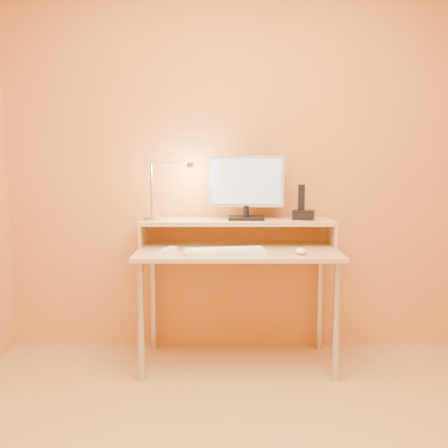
{
  "coord_description": "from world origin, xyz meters",
  "views": [
    {
      "loc": [
        -0.08,
        -1.82,
        1.27
      ],
      "look_at": [
        -0.08,
        1.13,
        0.88
      ],
      "focal_mm": 40.66,
      "sensor_mm": 36.0,
      "label": 1
    }
  ],
  "objects_px": {
    "monitor_panel": "(246,181)",
    "remote_control": "(168,251)",
    "phone_dock": "(304,215)",
    "keyboard": "(225,252)",
    "mouse": "(301,251)",
    "lamp_base": "(152,218)"
  },
  "relations": [
    {
      "from": "mouse",
      "to": "phone_dock",
      "type": "bearing_deg",
      "value": 80.52
    },
    {
      "from": "monitor_panel",
      "to": "remote_control",
      "type": "distance_m",
      "value": 0.66
    },
    {
      "from": "keyboard",
      "to": "mouse",
      "type": "relative_size",
      "value": 4.32
    },
    {
      "from": "keyboard",
      "to": "remote_control",
      "type": "bearing_deg",
      "value": 160.81
    },
    {
      "from": "phone_dock",
      "to": "remote_control",
      "type": "height_order",
      "value": "phone_dock"
    },
    {
      "from": "monitor_panel",
      "to": "keyboard",
      "type": "height_order",
      "value": "monitor_panel"
    },
    {
      "from": "monitor_panel",
      "to": "remote_control",
      "type": "bearing_deg",
      "value": -149.33
    },
    {
      "from": "phone_dock",
      "to": "lamp_base",
      "type": "bearing_deg",
      "value": -162.49
    },
    {
      "from": "remote_control",
      "to": "phone_dock",
      "type": "bearing_deg",
      "value": 34.82
    },
    {
      "from": "phone_dock",
      "to": "remote_control",
      "type": "xyz_separation_m",
      "value": [
        -0.82,
        -0.25,
        -0.18
      ]
    },
    {
      "from": "monitor_panel",
      "to": "phone_dock",
      "type": "xyz_separation_m",
      "value": [
        0.36,
        -0.01,
        -0.21
      ]
    },
    {
      "from": "monitor_panel",
      "to": "lamp_base",
      "type": "xyz_separation_m",
      "value": [
        -0.59,
        -0.04,
        -0.23
      ]
    },
    {
      "from": "phone_dock",
      "to": "remote_control",
      "type": "relative_size",
      "value": 0.72
    },
    {
      "from": "monitor_panel",
      "to": "remote_control",
      "type": "xyz_separation_m",
      "value": [
        -0.46,
        -0.26,
        -0.39
      ]
    },
    {
      "from": "monitor_panel",
      "to": "lamp_base",
      "type": "height_order",
      "value": "monitor_panel"
    },
    {
      "from": "mouse",
      "to": "remote_control",
      "type": "height_order",
      "value": "mouse"
    },
    {
      "from": "phone_dock",
      "to": "keyboard",
      "type": "bearing_deg",
      "value": -131.71
    },
    {
      "from": "phone_dock",
      "to": "mouse",
      "type": "distance_m",
      "value": 0.36
    },
    {
      "from": "remote_control",
      "to": "lamp_base",
      "type": "bearing_deg",
      "value": 136.85
    },
    {
      "from": "lamp_base",
      "to": "keyboard",
      "type": "bearing_deg",
      "value": -32.05
    },
    {
      "from": "monitor_panel",
      "to": "lamp_base",
      "type": "distance_m",
      "value": 0.63
    },
    {
      "from": "monitor_panel",
      "to": "keyboard",
      "type": "xyz_separation_m",
      "value": [
        -0.13,
        -0.32,
        -0.39
      ]
    }
  ]
}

